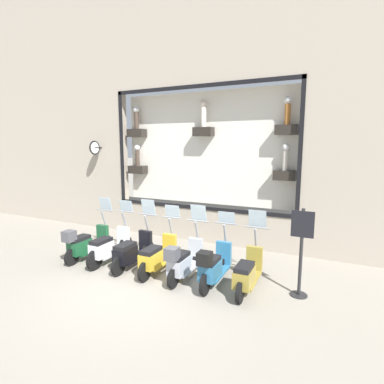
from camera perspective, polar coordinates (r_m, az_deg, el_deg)
The scene contains 10 objects.
ground_plane at distance 7.31m, azimuth -9.84°, elevation -16.85°, with size 120.00×120.00×0.00m, color gray.
building_facade at distance 10.01m, azimuth 1.95°, elevation 21.53°, with size 1.17×36.00×10.46m.
scooter_olive_0 at distance 6.85m, azimuth 10.51°, elevation -14.84°, with size 1.79×0.61×1.65m.
scooter_teal_1 at distance 6.99m, azimuth 4.12°, elevation -13.82°, with size 1.80×0.60×1.53m.
scooter_silver_2 at distance 7.27m, azimuth -1.68°, elevation -12.92°, with size 1.79×0.60×1.65m.
scooter_yellow_3 at distance 7.69m, azimuth -6.68°, elevation -12.05°, with size 1.79×0.61×1.57m.
scooter_black_4 at distance 8.09m, azimuth -11.38°, elevation -11.03°, with size 1.80×0.60×1.67m.
scooter_white_5 at distance 8.54m, azimuth -15.59°, elevation -10.04°, with size 1.80×0.60×1.59m.
scooter_green_6 at distance 8.99m, azimuth -19.66°, elevation -9.15°, with size 1.79×0.61×1.62m.
shop_sign_post at distance 6.70m, azimuth 20.09°, elevation -10.17°, with size 0.36×0.45×1.89m.
Camera 1 is at (-5.38, -3.81, 3.15)m, focal length 28.00 mm.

